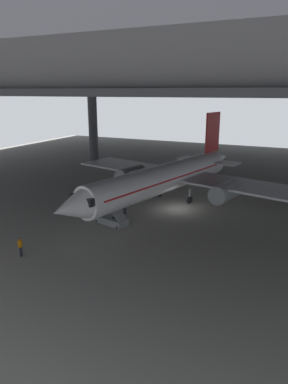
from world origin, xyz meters
name	(u,v)px	position (x,y,z in m)	size (l,w,h in m)	color
ground_plane	(177,209)	(0.00, 0.00, 0.00)	(110.00, 110.00, 0.00)	gray
hangar_structure	(212,85)	(-0.06, 13.74, 14.26)	(121.00, 99.00, 14.88)	#4C4F54
airplane_main	(166,178)	(-1.99, 1.39, 3.28)	(32.37, 32.93, 10.56)	white
boarding_stairs	(111,217)	(-4.67, -7.49, 0.72)	(4.23, 2.31, 4.47)	slate
crew_worker_near_nose	(20,246)	(-7.67, -17.36, 0.99)	(0.31, 0.53, 1.72)	#232838
crew_worker_by_stairs	(125,206)	(-4.67, -4.36, 1.00)	(0.44, 0.40, 1.74)	#232838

